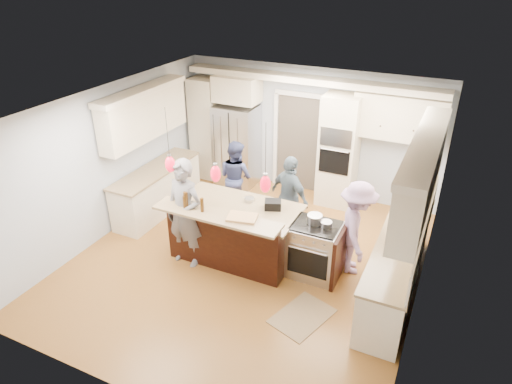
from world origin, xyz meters
TOP-DOWN VIEW (x-y plane):
  - ground_plane at (0.00, 0.00)m, footprint 6.00×6.00m
  - room_shell at (0.00, 0.00)m, footprint 5.54×6.04m
  - refrigerator at (-1.55, 2.64)m, footprint 0.90×0.70m
  - oven_column at (0.75, 2.67)m, footprint 0.72×0.69m
  - back_upper_cabinets at (-0.75, 2.76)m, footprint 5.30×0.61m
  - right_counter_run at (2.44, 0.30)m, footprint 0.64×3.10m
  - left_cabinets at (-2.44, 0.80)m, footprint 0.64×2.30m
  - kitchen_island at (-0.25, 0.07)m, footprint 2.10×1.46m
  - island_range at (1.16, 0.15)m, footprint 0.82×0.71m
  - pendant_lights at (-0.25, -0.51)m, footprint 1.75×0.15m
  - person_bar_end at (-0.90, -0.45)m, footprint 0.72×0.51m
  - person_far_left at (-0.97, 1.46)m, footprint 0.86×0.76m
  - person_far_right at (0.33, 1.08)m, footprint 0.99×0.75m
  - person_range_side at (1.68, 0.52)m, footprint 0.89×1.16m
  - floor_rug at (1.33, -0.90)m, footprint 0.87×1.05m
  - water_bottle at (-0.89, -0.48)m, footprint 0.07×0.07m
  - beer_bottle_a at (-0.79, -0.54)m, footprint 0.09×0.09m
  - beer_bottle_b at (-0.80, -0.56)m, footprint 0.07×0.07m
  - beer_bottle_c at (-0.50, -0.54)m, footprint 0.06×0.06m
  - drink_can at (-0.69, -0.50)m, footprint 0.07×0.07m
  - cutting_board at (0.15, -0.47)m, footprint 0.50×0.40m
  - pot_large at (1.09, 0.19)m, footprint 0.24×0.24m
  - pot_small at (1.29, 0.16)m, footprint 0.18×0.18m

SIDE VIEW (x-z plane):
  - ground_plane at x=0.00m, z-range 0.00..0.00m
  - floor_rug at x=1.33m, z-range 0.00..0.01m
  - island_range at x=1.16m, z-range 0.00..0.92m
  - kitchen_island at x=-0.25m, z-range -0.08..1.04m
  - person_far_left at x=-0.97m, z-range 0.00..1.50m
  - person_far_right at x=0.33m, z-range 0.00..1.56m
  - person_range_side at x=1.68m, z-range 0.00..1.59m
  - refrigerator at x=-1.55m, z-range 0.00..1.80m
  - person_bar_end at x=-0.90m, z-range 0.00..1.86m
  - pot_small at x=1.29m, z-range 0.92..1.01m
  - pot_large at x=1.09m, z-range 0.92..1.06m
  - right_counter_run at x=2.44m, z-range -0.20..2.31m
  - left_cabinets at x=-2.44m, z-range -0.20..2.31m
  - cutting_board at x=0.15m, z-range 1.12..1.15m
  - oven_column at x=0.75m, z-range 0.00..2.30m
  - drink_can at x=-0.69m, z-range 1.12..1.23m
  - beer_bottle_b at x=-0.80m, z-range 1.12..1.33m
  - beer_bottle_c at x=-0.50m, z-range 1.12..1.35m
  - water_bottle at x=-0.89m, z-range 1.12..1.38m
  - beer_bottle_a at x=-0.79m, z-range 1.12..1.39m
  - back_upper_cabinets at x=-0.75m, z-range 0.40..2.94m
  - pendant_lights at x=-0.25m, z-range 1.29..2.32m
  - room_shell at x=0.00m, z-range 0.46..3.18m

